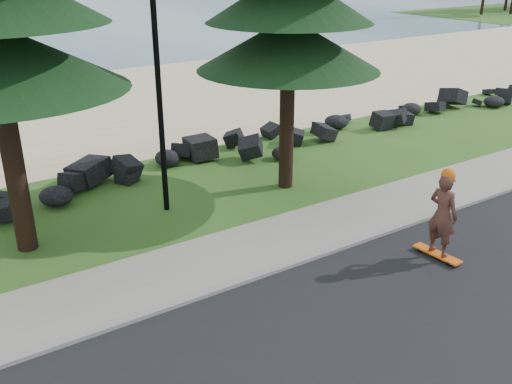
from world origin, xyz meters
TOP-DOWN VIEW (x-y plane):
  - ground at (0.00, 0.00)m, footprint 160.00×160.00m
  - road at (0.00, -4.50)m, footprint 160.00×7.00m
  - kerb at (0.00, -0.90)m, footprint 160.00×0.20m
  - sidewalk at (0.00, 0.20)m, footprint 160.00×2.00m
  - beach_sand at (0.00, 14.50)m, footprint 160.00×15.00m
  - seawall_boulders at (0.00, 5.60)m, footprint 60.00×2.40m
  - lamp_post at (0.00, 3.20)m, footprint 0.25×0.14m
  - skateboarder at (3.83, -2.36)m, footprint 0.49×1.13m

SIDE VIEW (x-z plane):
  - ground at x=0.00m, z-range 0.00..0.00m
  - seawall_boulders at x=0.00m, z-range -0.55..0.55m
  - beach_sand at x=0.00m, z-range 0.00..0.01m
  - road at x=0.00m, z-range 0.00..0.02m
  - sidewalk at x=0.00m, z-range 0.00..0.08m
  - kerb at x=0.00m, z-range 0.00..0.10m
  - skateboarder at x=3.83m, z-range 0.01..2.07m
  - lamp_post at x=0.00m, z-range 0.06..8.20m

